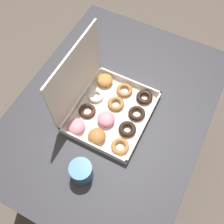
{
  "coord_description": "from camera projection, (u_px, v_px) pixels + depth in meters",
  "views": [
    {
      "loc": [
        -0.52,
        -0.26,
        1.74
      ],
      "look_at": [
        -0.03,
        -0.01,
        0.73
      ],
      "focal_mm": 42.0,
      "sensor_mm": 36.0,
      "label": 1
    }
  ],
  "objects": [
    {
      "name": "ground_plane",
      "position": [
        112.0,
        159.0,
        1.81
      ],
      "size": [
        8.0,
        8.0,
        0.0
      ],
      "primitive_type": "plane",
      "color": "#564C44"
    },
    {
      "name": "dining_table",
      "position": [
        113.0,
        118.0,
        1.27
      ],
      "size": [
        1.11,
        0.83,
        0.71
      ],
      "color": "#2D2D33",
      "rests_on": "ground_plane"
    },
    {
      "name": "coffee_mug",
      "position": [
        81.0,
        171.0,
        1.0
      ],
      "size": [
        0.09,
        0.09,
        0.08
      ],
      "color": "teal",
      "rests_on": "dining_table"
    },
    {
      "name": "donut_box",
      "position": [
        102.0,
        105.0,
        1.13
      ],
      "size": [
        0.37,
        0.33,
        0.32
      ],
      "color": "silver",
      "rests_on": "dining_table"
    }
  ]
}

